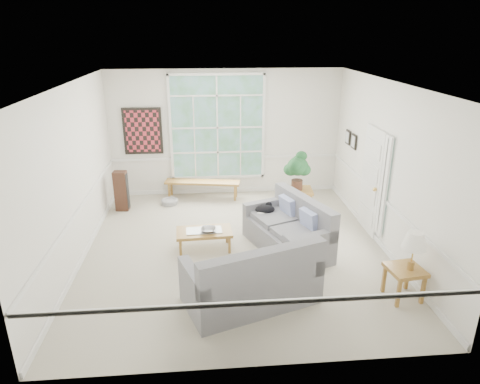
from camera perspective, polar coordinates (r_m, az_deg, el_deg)
The scene contains 24 objects.
floor at distance 8.04m, azimuth -0.59°, elevation -7.57°, with size 5.50×6.00×0.01m, color #ACA593.
ceiling at distance 7.12m, azimuth -0.68°, elevation 14.21°, with size 5.50×6.00×0.02m, color white.
wall_back at distance 10.33m, azimuth -1.91°, elevation 7.83°, with size 5.50×0.02×3.00m, color white.
wall_front at distance 4.70m, azimuth 2.17°, elevation -8.74°, with size 5.50×0.02×3.00m, color white.
wall_left at distance 7.75m, azimuth -21.36°, elevation 1.94°, with size 0.02×6.00×3.00m, color white.
wall_right at distance 8.12m, azimuth 19.13°, elevation 3.04°, with size 0.02×6.00×3.00m, color white.
window_back at distance 10.25m, azimuth -3.03°, elevation 8.57°, with size 2.30×0.08×2.40m, color white.
entry_door at distance 8.76m, azimuth 17.03°, elevation 1.45°, with size 0.08×0.90×2.10m, color white.
door_sidelight at distance 8.18m, azimuth 18.67°, elevation 0.64°, with size 0.08×0.26×1.90m, color white.
wall_art at distance 10.35m, azimuth -12.85°, elevation 7.91°, with size 0.90×0.06×1.10m, color maroon.
wall_frame_near at distance 9.65m, azimuth 14.90°, elevation 6.52°, with size 0.04×0.26×0.32m, color black.
wall_frame_far at distance 10.02m, azimuth 14.16°, elevation 7.09°, with size 0.04×0.26×0.32m, color black.
loveseat_right at distance 7.86m, azimuth 6.29°, elevation -4.42°, with size 0.93×1.79×0.97m, color gray.
loveseat_front at distance 6.37m, azimuth 1.45°, elevation -10.43°, with size 1.91×0.99×1.03m, color gray.
coffee_table at distance 7.96m, azimuth -4.77°, elevation -6.38°, with size 1.01×0.55×0.38m, color olive.
pewter_bowl at distance 7.82m, azimuth -4.25°, elevation -5.02°, with size 0.34×0.34×0.08m, color gray.
window_bench at distance 10.36m, azimuth -5.00°, elevation 0.33°, with size 1.79×0.35×0.42m, color olive.
end_table at distance 9.58m, azimuth 7.90°, elevation -1.14°, with size 0.54×0.54×0.54m, color olive.
houseplant at distance 9.33m, azimuth 7.68°, elevation 2.83°, with size 0.50×0.50×0.86m, color #1C4D26, non-canonical shape.
side_table at distance 7.02m, azimuth 20.94°, elevation -11.24°, with size 0.50×0.50×0.51m, color olive.
table_lamp at distance 6.75m, azimuth 22.08°, elevation -7.33°, with size 0.35×0.35×0.60m, color silver, non-canonical shape.
pet_bed at distance 10.14m, azimuth -9.37°, elevation -1.25°, with size 0.40×0.40×0.12m, color gray.
floor_speaker at distance 9.89m, azimuth -15.54°, elevation 0.14°, with size 0.28×0.22×0.91m, color #3C2217.
cat at distance 8.26m, azimuth 3.36°, elevation -2.28°, with size 0.38×0.27×0.18m, color black.
Camera 1 is at (-0.53, -7.06, 3.82)m, focal length 32.00 mm.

